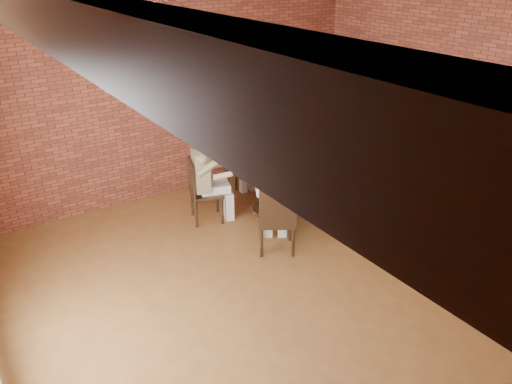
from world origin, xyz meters
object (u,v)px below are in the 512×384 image
dining_table (273,179)px  chair_a (318,159)px  chair_c (200,188)px  chair_d (277,217)px  diner_b (240,151)px  diner_e (340,179)px  diner_d (277,201)px  chair_e (346,190)px  smartphone (301,162)px  chair_b (238,157)px  diner_c (205,177)px  diner_a (315,150)px

dining_table → chair_a: (1.09, 0.27, -0.01)m
chair_c → chair_d: bearing=-145.0°
dining_table → diner_b: diner_b is taller
diner_e → diner_b: bearing=-112.4°
diner_d → chair_e: (1.26, 0.07, -0.20)m
diner_b → chair_e: size_ratio=1.30×
chair_d → diner_d: bearing=-90.0°
chair_d → diner_e: diner_e is taller
chair_d → chair_e: (1.31, 0.15, -0.02)m
diner_e → diner_d: bearing=-32.1°
diner_b → chair_e: bearing=-68.6°
dining_table → diner_e: 1.00m
diner_b → chair_c: size_ratio=1.29×
dining_table → diner_d: 1.10m
diner_b → chair_d: diner_b is taller
smartphone → diner_e: bearing=-80.3°
chair_b → chair_d: chair_d is taller
chair_b → chair_c: (-1.13, -0.81, 0.03)m
chair_a → diner_e: (-0.47, -1.05, 0.15)m
chair_d → smartphone: bearing=-108.2°
smartphone → chair_e: bearing=-78.0°
chair_b → chair_c: size_ratio=0.93×
chair_d → diner_c: bearing=-43.3°
chair_b → chair_c: chair_c is taller
chair_b → diner_c: 1.35m
chair_b → chair_e: chair_e is taller
diner_c → diner_d: bearing=-144.9°
diner_d → diner_e: bearing=-140.8°
dining_table → smartphone: smartphone is taller
diner_d → chair_e: 1.27m
chair_c → chair_b: bearing=-36.7°
diner_a → diner_d: (-1.58, -1.16, 0.01)m
diner_c → diner_d: 1.28m
chair_a → chair_d: bearing=-67.8°
diner_a → diner_d: 1.96m
diner_a → chair_c: size_ratio=1.47×
diner_e → chair_a: bearing=-152.7°
chair_a → diner_c: size_ratio=0.72×
diner_d → chair_d: bearing=90.0°
chair_c → diner_c: 0.19m
diner_a → dining_table: bearing=-90.0°
dining_table → smartphone: bearing=-19.4°
chair_b → chair_e: size_ratio=0.93×
dining_table → smartphone: 0.49m
diner_c → diner_d: diner_d is taller
dining_table → chair_b: (0.08, 1.14, -0.05)m
diner_e → diner_a: bearing=-148.8°
diner_a → diner_b: 1.23m
dining_table → diner_b: bearing=85.8°
chair_e → diner_c: bearing=-73.8°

